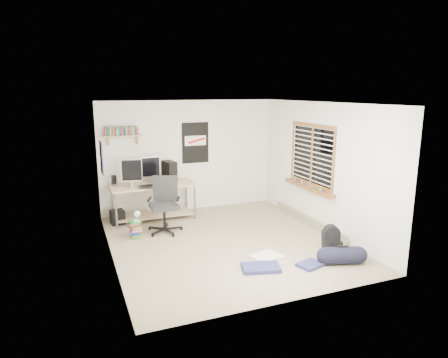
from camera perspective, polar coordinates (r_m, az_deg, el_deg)
name	(u,v)px	position (r m, az deg, el deg)	size (l,w,h in m)	color
floor	(226,243)	(7.37, 0.26, -9.07)	(4.00, 4.50, 0.01)	gray
ceiling	(226,103)	(6.85, 0.28, 10.84)	(4.00, 4.50, 0.01)	white
back_wall	(189,156)	(9.10, -5.03, 3.28)	(4.00, 0.01, 2.50)	silver
left_wall	(108,185)	(6.55, -16.25, -0.85)	(0.01, 4.50, 2.50)	silver
right_wall	(322,167)	(7.96, 13.80, 1.61)	(0.01, 4.50, 2.50)	silver
desk	(154,202)	(8.68, -10.01, -3.31)	(1.76, 0.77, 0.80)	tan
monitor_left	(131,174)	(8.33, -13.09, 0.68)	(0.43, 0.11, 0.48)	gray
monitor_right	(151,171)	(8.68, -10.41, 1.20)	(0.41, 0.10, 0.46)	#B8B8BD
pc_tower	(169,171)	(8.66, -7.80, 1.16)	(0.19, 0.40, 0.42)	black
keyboard	(149,185)	(8.28, -10.62, -0.90)	(0.40, 0.14, 0.02)	black
speaker_left	(114,180)	(8.59, -15.47, -0.10)	(0.09, 0.09, 0.18)	black
speaker_right	(157,178)	(8.57, -9.60, 0.07)	(0.08, 0.08, 0.16)	black
office_chair	(164,208)	(7.82, -8.55, -4.08)	(0.71, 0.71, 1.09)	#27272A
wall_shelf	(123,136)	(8.62, -14.20, 5.98)	(0.80, 0.22, 0.24)	tan
poster_back_wall	(195,143)	(9.08, -4.11, 5.18)	(0.62, 0.03, 0.92)	black
poster_left_wall	(101,158)	(7.68, -17.10, 2.92)	(0.02, 0.42, 0.60)	navy
window	(311,155)	(8.13, 12.34, 3.35)	(0.10, 1.50, 1.26)	brown
baseboard_heater	(308,220)	(8.46, 11.94, -5.78)	(0.08, 2.50, 0.18)	#B7B2A8
backpack	(331,241)	(7.10, 15.03, -8.61)	(0.28, 0.22, 0.37)	black
duffel_bag	(342,255)	(6.74, 16.50, -10.43)	(0.28, 0.28, 0.55)	black
tshirt	(267,257)	(6.76, 6.14, -10.98)	(0.47, 0.40, 0.04)	silver
jeans_a	(261,268)	(6.34, 5.29, -12.50)	(0.58, 0.37, 0.06)	navy
jeans_b	(310,265)	(6.57, 12.21, -11.88)	(0.39, 0.29, 0.05)	navy
book_stack	(136,230)	(7.70, -12.47, -7.19)	(0.46, 0.38, 0.32)	brown
desk_lamp	(137,219)	(7.61, -12.38, -5.59)	(0.13, 0.21, 0.21)	white
subwoofer	(117,217)	(8.59, -14.98, -5.30)	(0.27, 0.27, 0.30)	black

